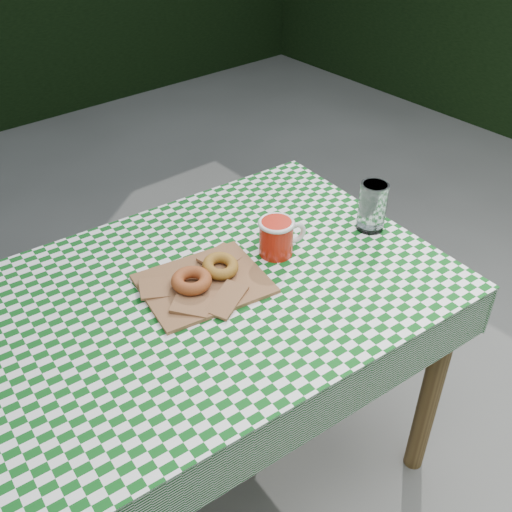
{
  "coord_description": "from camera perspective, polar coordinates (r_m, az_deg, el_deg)",
  "views": [
    {
      "loc": [
        -0.76,
        -1.12,
        1.7
      ],
      "look_at": [
        0.03,
        -0.17,
        0.79
      ],
      "focal_mm": 41.64,
      "sensor_mm": 36.0,
      "label": 1
    }
  ],
  "objects": [
    {
      "name": "ground",
      "position": [
        2.18,
        -3.59,
        -15.15
      ],
      "size": [
        60.0,
        60.0,
        0.0
      ],
      "primitive_type": "plane",
      "color": "#52514D",
      "rests_on": "ground"
    },
    {
      "name": "table",
      "position": [
        1.75,
        -4.62,
        -12.99
      ],
      "size": [
        1.29,
        0.92,
        0.75
      ],
      "primitive_type": "cube",
      "rotation": [
        0.0,
        0.0,
        -0.08
      ],
      "color": "brown",
      "rests_on": "ground"
    },
    {
      "name": "tablecloth",
      "position": [
        1.49,
        -5.32,
        -3.45
      ],
      "size": [
        1.31,
        0.94,
        0.01
      ],
      "primitive_type": "cube",
      "rotation": [
        0.0,
        0.0,
        -0.08
      ],
      "color": "#0C4D14",
      "rests_on": "table"
    },
    {
      "name": "paper_bag",
      "position": [
        1.49,
        -5.03,
        -2.59
      ],
      "size": [
        0.34,
        0.29,
        0.02
      ],
      "primitive_type": "cube",
      "rotation": [
        0.0,
        0.0,
        -0.17
      ],
      "color": "brown",
      "rests_on": "tablecloth"
    },
    {
      "name": "bagel_front",
      "position": [
        1.47,
        -6.22,
        -2.36
      ],
      "size": [
        0.12,
        0.12,
        0.03
      ],
      "primitive_type": "torus",
      "rotation": [
        0.0,
        0.0,
        -0.22
      ],
      "color": "#94451E",
      "rests_on": "paper_bag"
    },
    {
      "name": "bagel_back",
      "position": [
        1.51,
        -3.44,
        -0.96
      ],
      "size": [
        0.1,
        0.1,
        0.03
      ],
      "primitive_type": "torus",
      "rotation": [
        0.0,
        0.0,
        0.03
      ],
      "color": "#9D6E20",
      "rests_on": "paper_bag"
    },
    {
      "name": "coffee_mug",
      "position": [
        1.58,
        1.95,
        1.78
      ],
      "size": [
        0.22,
        0.22,
        0.1
      ],
      "primitive_type": null,
      "rotation": [
        0.0,
        0.0,
        -0.28
      ],
      "color": "#B01A0B",
      "rests_on": "tablecloth"
    },
    {
      "name": "drinking_glass",
      "position": [
        1.7,
        11.12,
        4.68
      ],
      "size": [
        0.08,
        0.08,
        0.14
      ],
      "primitive_type": "cylinder",
      "rotation": [
        0.0,
        0.0,
        -0.01
      ],
      "color": "silver",
      "rests_on": "tablecloth"
    }
  ]
}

